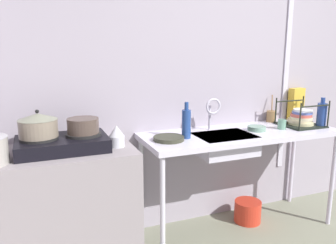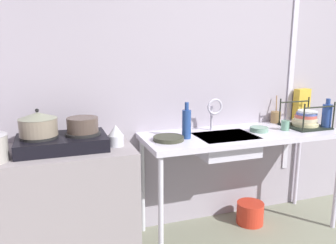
# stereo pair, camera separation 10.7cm
# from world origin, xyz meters

# --- Properties ---
(wall_back) EXTENTS (5.47, 0.10, 2.48)m
(wall_back) POSITION_xyz_m (0.00, 1.75, 1.24)
(wall_back) COLOR #9E96A2
(wall_back) RESTS_ON ground
(wall_metal_strip) EXTENTS (0.05, 0.01, 1.98)m
(wall_metal_strip) POSITION_xyz_m (0.36, 1.69, 1.36)
(wall_metal_strip) COLOR silver
(counter_concrete) EXTENTS (1.07, 0.56, 0.84)m
(counter_concrete) POSITION_xyz_m (-1.73, 1.42, 0.42)
(counter_concrete) COLOR gray
(counter_concrete) RESTS_ON ground
(counter_sink) EXTENTS (1.61, 0.56, 0.84)m
(counter_sink) POSITION_xyz_m (-0.28, 1.42, 0.77)
(counter_sink) COLOR silver
(counter_sink) RESTS_ON ground
(stove) EXTENTS (0.57, 0.37, 0.10)m
(stove) POSITION_xyz_m (-1.65, 1.42, 0.89)
(stove) COLOR black
(stove) RESTS_ON counter_concrete
(pot_on_left_burner) EXTENTS (0.24, 0.24, 0.18)m
(pot_on_left_burner) POSITION_xyz_m (-1.79, 1.42, 1.02)
(pot_on_left_burner) COLOR gray
(pot_on_left_burner) RESTS_ON stove
(pot_on_right_burner) EXTENTS (0.21, 0.21, 0.10)m
(pot_on_right_burner) POSITION_xyz_m (-1.52, 1.42, 0.99)
(pot_on_right_burner) COLOR #4A3D35
(pot_on_right_burner) RESTS_ON stove
(percolator) EXTENTS (0.11, 0.11, 0.15)m
(percolator) POSITION_xyz_m (-1.30, 1.37, 0.91)
(percolator) COLOR silver
(percolator) RESTS_ON counter_concrete
(sink_basin) EXTENTS (0.45, 0.34, 0.15)m
(sink_basin) POSITION_xyz_m (-0.46, 1.37, 0.76)
(sink_basin) COLOR silver
(sink_basin) RESTS_ON counter_sink
(faucet) EXTENTS (0.13, 0.08, 0.27)m
(faucet) POSITION_xyz_m (-0.49, 1.53, 1.02)
(faucet) COLOR silver
(faucet) RESTS_ON counter_sink
(frying_pan) EXTENTS (0.22, 0.22, 0.03)m
(frying_pan) POSITION_xyz_m (-0.92, 1.39, 0.85)
(frying_pan) COLOR #333527
(frying_pan) RESTS_ON counter_sink
(dish_rack) EXTENTS (0.32, 0.31, 0.23)m
(dish_rack) POSITION_xyz_m (0.31, 1.41, 0.90)
(dish_rack) COLOR black
(dish_rack) RESTS_ON counter_sink
(cup_by_rack) EXTENTS (0.07, 0.07, 0.08)m
(cup_by_rack) POSITION_xyz_m (0.08, 1.37, 0.88)
(cup_by_rack) COLOR slate
(cup_by_rack) RESTS_ON counter_sink
(small_bowl_on_drainboard) EXTENTS (0.15, 0.15, 0.04)m
(small_bowl_on_drainboard) POSITION_xyz_m (-0.15, 1.40, 0.86)
(small_bowl_on_drainboard) COLOR gray
(small_bowl_on_drainboard) RESTS_ON counter_sink
(bottle_by_sink) EXTENTS (0.07, 0.07, 0.27)m
(bottle_by_sink) POSITION_xyz_m (-0.77, 1.40, 0.95)
(bottle_by_sink) COLOR navy
(bottle_by_sink) RESTS_ON counter_sink
(bottle_by_rack) EXTENTS (0.08, 0.08, 0.25)m
(bottle_by_rack) POSITION_xyz_m (0.45, 1.32, 0.94)
(bottle_by_rack) COLOR navy
(bottle_by_rack) RESTS_ON counter_sink
(cereal_box) EXTENTS (0.15, 0.09, 0.29)m
(cereal_box) POSITION_xyz_m (0.46, 1.64, 0.98)
(cereal_box) COLOR gold
(cereal_box) RESTS_ON counter_sink
(utensil_jar) EXTENTS (0.09, 0.09, 0.24)m
(utensil_jar) POSITION_xyz_m (0.18, 1.64, 0.89)
(utensil_jar) COLOR olive
(utensil_jar) RESTS_ON counter_sink
(bucket_on_floor) EXTENTS (0.23, 0.23, 0.19)m
(bucket_on_floor) POSITION_xyz_m (-0.14, 1.47, 0.09)
(bucket_on_floor) COLOR red
(bucket_on_floor) RESTS_ON ground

